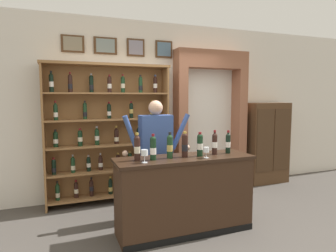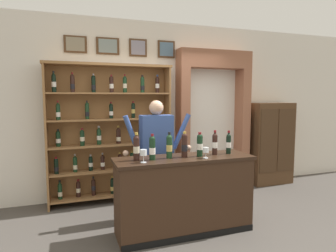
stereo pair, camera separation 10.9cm
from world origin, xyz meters
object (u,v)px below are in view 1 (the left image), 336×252
(tasting_bottle_vin_santo, at_px, (170,146))
(tasting_bottle_brunello, at_px, (185,145))
(tasting_bottle_rosso, at_px, (215,143))
(wine_glass_left, at_px, (145,153))
(wine_shelf, at_px, (108,131))
(tasting_bottle_prosecco, at_px, (228,143))
(tasting_counter, at_px, (184,195))
(tasting_bottle_grappa, at_px, (137,147))
(tasting_bottle_riserva, at_px, (153,148))
(tasting_bottle_super_tuscan, at_px, (200,144))
(side_cabinet, at_px, (267,143))
(shopkeeper, at_px, (156,146))
(wine_glass_spare, at_px, (206,150))

(tasting_bottle_vin_santo, bearing_deg, tasting_bottle_brunello, 0.23)
(tasting_bottle_rosso, relative_size, wine_glass_left, 2.11)
(wine_shelf, bearing_deg, tasting_bottle_vin_santo, -70.35)
(tasting_bottle_prosecco, relative_size, wine_glass_left, 2.03)
(tasting_counter, relative_size, tasting_bottle_grappa, 5.32)
(tasting_bottle_riserva, relative_size, tasting_bottle_super_tuscan, 1.02)
(side_cabinet, xyz_separation_m, tasting_counter, (-2.44, -1.41, -0.32))
(wine_shelf, distance_m, tasting_bottle_brunello, 1.61)
(shopkeeper, xyz_separation_m, tasting_bottle_prosecco, (0.83, -0.56, 0.08))
(side_cabinet, relative_size, wine_glass_left, 10.54)
(tasting_bottle_vin_santo, relative_size, tasting_bottle_super_tuscan, 1.05)
(side_cabinet, bearing_deg, shopkeeper, -162.49)
(tasting_bottle_riserva, bearing_deg, tasting_bottle_brunello, 3.14)
(wine_glass_left, bearing_deg, shopkeeper, 62.42)
(shopkeeper, bearing_deg, wine_shelf, 121.36)
(tasting_bottle_brunello, distance_m, tasting_bottle_super_tuscan, 0.20)
(shopkeeper, distance_m, tasting_bottle_grappa, 0.70)
(tasting_bottle_rosso, distance_m, tasting_bottle_prosecco, 0.21)
(tasting_counter, distance_m, tasting_bottle_brunello, 0.64)
(shopkeeper, xyz_separation_m, wine_glass_spare, (0.41, -0.73, 0.03))
(tasting_bottle_riserva, bearing_deg, tasting_bottle_grappa, 165.78)
(wine_shelf, bearing_deg, tasting_bottle_brunello, -63.60)
(tasting_counter, bearing_deg, tasting_bottle_brunello, -72.99)
(tasting_bottle_riserva, xyz_separation_m, tasting_bottle_brunello, (0.43, 0.02, 0.01))
(tasting_bottle_grappa, bearing_deg, tasting_bottle_prosecco, -0.21)
(tasting_bottle_grappa, bearing_deg, wine_glass_spare, -11.46)
(tasting_bottle_super_tuscan, distance_m, wine_glass_left, 0.77)
(tasting_bottle_grappa, distance_m, tasting_bottle_riserva, 0.19)
(wine_glass_left, bearing_deg, tasting_bottle_brunello, 13.04)
(side_cabinet, bearing_deg, tasting_bottle_brunello, -149.94)
(tasting_bottle_riserva, height_order, tasting_bottle_prosecco, tasting_bottle_riserva)
(wine_shelf, distance_m, tasting_bottle_prosecco, 1.97)
(tasting_bottle_grappa, relative_size, tasting_bottle_super_tuscan, 1.07)
(wine_shelf, xyz_separation_m, tasting_bottle_riserva, (0.29, -1.47, -0.05))
(tasting_bottle_prosecco, bearing_deg, wine_glass_left, -172.94)
(shopkeeper, distance_m, tasting_bottle_super_tuscan, 0.72)
(wine_glass_spare, bearing_deg, tasting_bottle_brunello, 146.82)
(side_cabinet, distance_m, tasting_bottle_riserva, 3.21)
(tasting_bottle_grappa, xyz_separation_m, tasting_bottle_super_tuscan, (0.81, -0.04, -0.00))
(tasting_bottle_grappa, distance_m, wine_glass_left, 0.17)
(wine_glass_left, xyz_separation_m, wine_glass_spare, (0.78, -0.02, -0.02))
(tasting_bottle_riserva, distance_m, tasting_bottle_brunello, 0.43)
(tasting_bottle_grappa, distance_m, tasting_bottle_rosso, 1.04)
(wine_glass_left, bearing_deg, tasting_bottle_rosso, 8.26)
(tasting_bottle_super_tuscan, height_order, tasting_bottle_rosso, tasting_bottle_rosso)
(tasting_counter, bearing_deg, wine_shelf, 116.42)
(wine_glass_spare, bearing_deg, tasting_bottle_rosso, 37.40)
(tasting_bottle_vin_santo, bearing_deg, side_cabinet, 28.15)
(tasting_bottle_riserva, bearing_deg, tasting_bottle_rosso, 2.50)
(tasting_bottle_riserva, bearing_deg, wine_glass_spare, -10.67)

